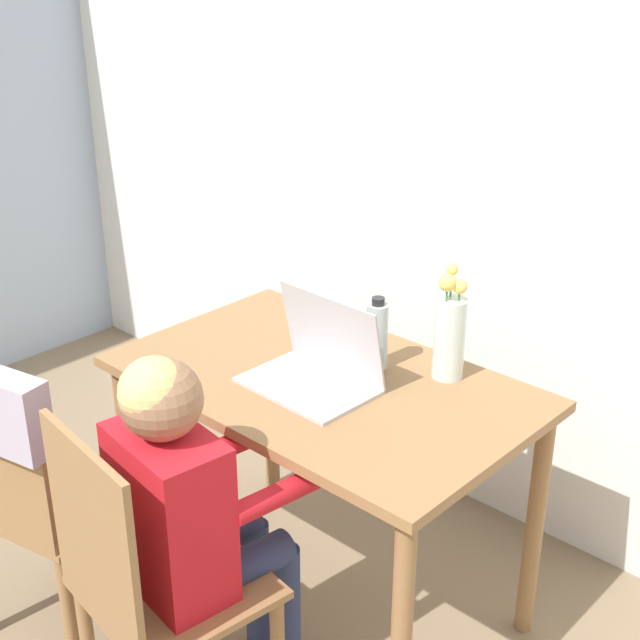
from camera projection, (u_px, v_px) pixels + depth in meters
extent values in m
cube|color=white|center=(513.00, 152.00, 2.67)|extent=(6.40, 0.05, 2.50)
cube|color=olive|center=(323.00, 383.00, 2.42)|extent=(1.14, 0.70, 0.03)
cylinder|color=olive|center=(130.00, 471.00, 2.69)|extent=(0.05, 0.05, 0.72)
cylinder|color=olive|center=(271.00, 400.00, 3.09)|extent=(0.05, 0.05, 0.72)
cylinder|color=olive|center=(535.00, 526.00, 2.45)|extent=(0.05, 0.05, 0.72)
cube|color=olive|center=(177.00, 587.00, 2.13)|extent=(0.45, 0.45, 0.02)
cube|color=olive|center=(93.00, 537.00, 1.92)|extent=(0.38, 0.07, 0.47)
cylinder|color=olive|center=(203.00, 590.00, 2.44)|extent=(0.04, 0.04, 0.41)
cube|color=olive|center=(60.00, 496.00, 2.47)|extent=(0.47, 0.47, 0.02)
cylinder|color=olive|center=(154.00, 546.00, 2.61)|extent=(0.04, 0.04, 0.41)
cylinder|color=olive|center=(70.00, 510.00, 2.77)|extent=(0.04, 0.04, 0.41)
cylinder|color=olive|center=(69.00, 617.00, 2.34)|extent=(0.04, 0.04, 0.41)
cube|color=red|center=(171.00, 513.00, 2.04)|extent=(0.32, 0.22, 0.41)
sphere|color=#936B4C|center=(161.00, 399.00, 1.92)|extent=(0.19, 0.19, 0.19)
sphere|color=#D8BC72|center=(154.00, 392.00, 1.90)|extent=(0.16, 0.16, 0.16)
cylinder|color=navy|center=(240.00, 569.00, 2.16)|extent=(0.13, 0.29, 0.09)
cylinder|color=navy|center=(210.00, 542.00, 2.25)|extent=(0.13, 0.29, 0.09)
cylinder|color=navy|center=(287.00, 616.00, 2.33)|extent=(0.08, 0.08, 0.43)
cylinder|color=navy|center=(258.00, 590.00, 2.42)|extent=(0.08, 0.08, 0.43)
cylinder|color=red|center=(276.00, 496.00, 2.07)|extent=(0.09, 0.25, 0.06)
cylinder|color=red|center=(216.00, 451.00, 2.24)|extent=(0.09, 0.25, 0.06)
cube|color=#B2B2B7|center=(307.00, 386.00, 2.36)|extent=(0.35, 0.24, 0.01)
cube|color=silver|center=(307.00, 384.00, 2.36)|extent=(0.31, 0.17, 0.00)
cube|color=#B2B2B7|center=(332.00, 334.00, 2.37)|extent=(0.34, 0.06, 0.23)
cube|color=black|center=(333.00, 334.00, 2.37)|extent=(0.31, 0.05, 0.20)
cylinder|color=silver|center=(449.00, 338.00, 2.38)|extent=(0.09, 0.09, 0.23)
cylinder|color=#3D7A38|center=(457.00, 325.00, 2.35)|extent=(0.01, 0.01, 0.22)
sphere|color=#EFDB66|center=(460.00, 286.00, 2.31)|extent=(0.04, 0.04, 0.04)
cylinder|color=#3D7A38|center=(449.00, 315.00, 2.37)|extent=(0.01, 0.01, 0.26)
sphere|color=#EFDB66|center=(452.00, 269.00, 2.31)|extent=(0.03, 0.03, 0.03)
cylinder|color=#3D7A38|center=(445.00, 324.00, 2.35)|extent=(0.01, 0.01, 0.23)
sphere|color=#EFDB66|center=(447.00, 283.00, 2.30)|extent=(0.05, 0.05, 0.05)
cylinder|color=silver|center=(377.00, 336.00, 2.44)|extent=(0.06, 0.06, 0.19)
cylinder|color=#262628|center=(378.00, 301.00, 2.39)|extent=(0.04, 0.04, 0.02)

